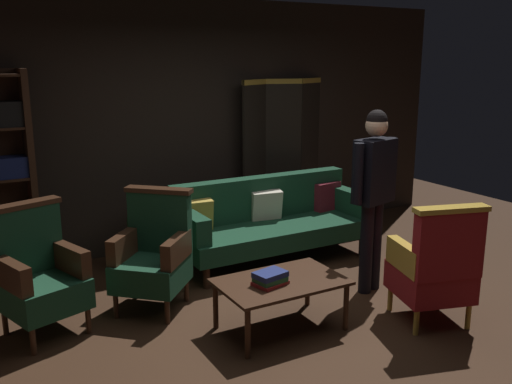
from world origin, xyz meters
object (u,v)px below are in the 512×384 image
at_px(folding_screen, 283,154).
at_px(armchair_gilt_accent, 435,267).
at_px(book_red_leather, 270,283).
at_px(coffee_table, 281,286).
at_px(velvet_couch, 270,219).
at_px(armchair_wing_left, 38,274).
at_px(book_navy_cloth, 270,274).
at_px(potted_plant, 154,225).
at_px(armchair_wing_right, 154,254).
at_px(standing_figure, 374,184).
at_px(book_green_cloth, 270,279).

height_order(folding_screen, armchair_gilt_accent, folding_screen).
bearing_deg(book_red_leather, coffee_table, 15.09).
bearing_deg(velvet_couch, armchair_wing_left, -167.38).
height_order(armchair_wing_left, book_red_leather, armchair_wing_left).
distance_m(book_red_leather, book_navy_cloth, 0.07).
relative_size(armchair_gilt_accent, potted_plant, 1.24).
xyz_separation_m(armchair_gilt_accent, armchair_wing_right, (-1.89, 1.43, 0.00)).
distance_m(armchair_wing_left, book_navy_cloth, 1.82).
bearing_deg(book_navy_cloth, book_red_leather, 0.00).
relative_size(velvet_couch, armchair_gilt_accent, 2.04).
relative_size(velvet_couch, book_navy_cloth, 8.73).
relative_size(armchair_wing_left, armchair_wing_right, 1.00).
height_order(velvet_couch, book_navy_cloth, velvet_couch).
relative_size(armchair_wing_left, standing_figure, 0.61).
bearing_deg(book_navy_cloth, coffee_table, 15.09).
distance_m(armchair_wing_right, book_green_cloth, 1.13).
xyz_separation_m(coffee_table, book_navy_cloth, (-0.12, -0.03, 0.13)).
relative_size(coffee_table, potted_plant, 1.19).
height_order(velvet_couch, armchair_wing_right, armchair_wing_right).
xyz_separation_m(folding_screen, velvet_couch, (-0.68, -0.84, -0.53)).
relative_size(armchair_wing_left, book_navy_cloth, 4.28).
bearing_deg(coffee_table, armchair_wing_right, 128.95).
bearing_deg(velvet_couch, book_navy_cloth, -121.02).
relative_size(coffee_table, standing_figure, 0.59).
height_order(book_red_leather, book_navy_cloth, book_navy_cloth).
distance_m(coffee_table, armchair_wing_left, 1.91).
distance_m(potted_plant, book_navy_cloth, 1.81).
xyz_separation_m(velvet_couch, book_green_cloth, (-0.89, -1.49, 0.01)).
xyz_separation_m(standing_figure, book_red_leather, (-1.26, -0.29, -0.59)).
bearing_deg(armchair_wing_right, book_red_leather, -56.81).
distance_m(armchair_wing_right, standing_figure, 2.06).
distance_m(velvet_couch, standing_figure, 1.38).
bearing_deg(folding_screen, book_red_leather, -124.10).
distance_m(folding_screen, standing_figure, 2.06).
bearing_deg(book_navy_cloth, folding_screen, 55.90).
bearing_deg(potted_plant, folding_screen, 16.14).
bearing_deg(armchair_wing_right, book_navy_cloth, -56.81).
height_order(armchair_wing_left, book_green_cloth, armchair_wing_left).
relative_size(armchair_wing_left, book_red_leather, 4.19).
distance_m(coffee_table, book_navy_cloth, 0.18).
distance_m(velvet_couch, book_red_leather, 1.74).
height_order(armchair_wing_right, book_navy_cloth, armchair_wing_right).
xyz_separation_m(potted_plant, book_red_leather, (0.31, -1.78, -0.05)).
bearing_deg(book_red_leather, velvet_couch, 58.98).
bearing_deg(velvet_couch, standing_figure, -72.84).
bearing_deg(armchair_gilt_accent, folding_screen, 83.84).
bearing_deg(book_green_cloth, book_red_leather, -90.00).
bearing_deg(book_green_cloth, standing_figure, 12.88).
bearing_deg(velvet_couch, armchair_wing_right, -160.12).
height_order(folding_screen, armchair_wing_left, folding_screen).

